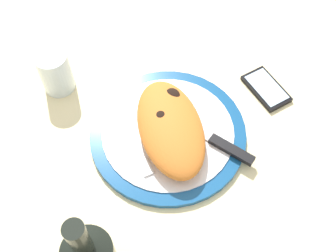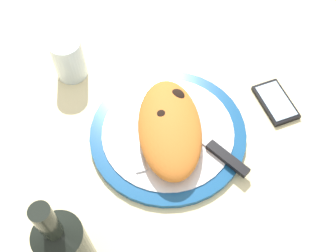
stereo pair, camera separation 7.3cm
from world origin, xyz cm
name	(u,v)px [view 1 (the left image)]	position (x,y,z in cm)	size (l,w,h in cm)	color
ground_plane	(168,139)	(0.00, 0.00, -1.50)	(150.00, 150.00, 3.00)	beige
plate	(168,133)	(0.00, 0.00, 0.76)	(32.82, 32.82, 1.60)	navy
calzone	(171,127)	(1.01, 0.26, 4.41)	(26.29, 18.05, 5.58)	orange
fork	(138,150)	(1.18, -7.55, 1.80)	(15.47, 2.63, 0.40)	silver
knife	(217,142)	(7.20, 7.45, 2.09)	(22.46, 12.82, 1.20)	silver
smartphone	(267,90)	(0.35, 25.21, 0.56)	(11.36, 6.67, 1.16)	black
water_glass	(56,74)	(-23.13, -15.53, 4.32)	(6.95, 6.95, 10.05)	silver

